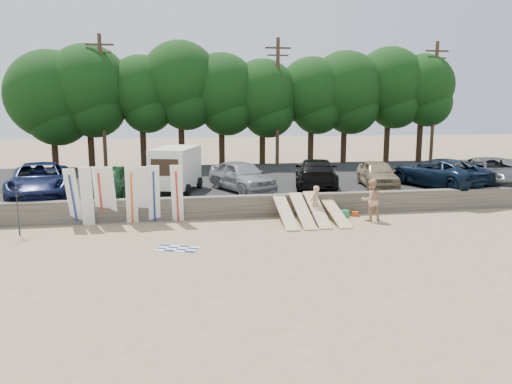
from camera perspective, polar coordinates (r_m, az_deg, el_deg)
ground at (r=20.62m, az=6.30°, el=-4.43°), size 120.00×120.00×0.00m
seawall at (r=23.33m, az=4.30°, el=-1.44°), size 44.00×0.50×1.00m
parking_lot at (r=30.57m, az=0.92°, el=1.02°), size 44.00×14.50×0.70m
treeline at (r=37.01m, az=-2.86°, el=11.69°), size 32.60×6.16×8.91m
utility_poles at (r=35.99m, az=2.49°, el=10.47°), size 25.80×0.26×9.00m
box_trailer at (r=25.73m, az=-9.16°, el=2.84°), size 2.82×3.92×2.26m
car_0 at (r=26.21m, az=-23.51°, el=1.26°), size 3.62×6.22×1.63m
car_1 at (r=25.25m, az=-15.96°, el=1.33°), size 2.69×4.86×1.56m
car_2 at (r=25.67m, az=-1.64°, el=1.86°), size 3.45×4.97×1.57m
car_3 at (r=26.99m, az=6.84°, el=2.17°), size 3.40×5.71×1.55m
car_4 at (r=27.79m, az=13.71°, el=2.05°), size 2.38×4.43×1.43m
car_5 at (r=28.71m, az=20.10°, el=2.10°), size 4.18×6.13×1.56m
car_6 at (r=30.54m, az=25.57°, el=2.12°), size 3.29×5.73×1.50m
surfboard_upright_0 at (r=22.40m, az=-20.17°, el=-0.55°), size 0.60×0.87×2.51m
surfboard_upright_1 at (r=22.19m, az=-18.77°, el=-0.49°), size 0.52×0.58×2.56m
surfboard_upright_2 at (r=22.37m, az=-17.34°, el=-0.36°), size 0.53×0.70×2.54m
surfboard_upright_3 at (r=22.30m, az=-16.38°, el=-0.35°), size 0.60×0.78×2.53m
surfboard_upright_4 at (r=22.03m, az=-14.03°, el=-0.36°), size 0.57×0.73×2.54m
surfboard_upright_5 at (r=22.17m, az=-12.87°, el=-0.27°), size 0.52×0.77×2.52m
surfboard_upright_6 at (r=22.07m, az=-11.58°, el=-0.22°), size 0.53×0.62×2.56m
surfboard_upright_7 at (r=22.02m, az=-9.01°, el=-0.16°), size 0.57×0.65×2.56m
surfboard_low_0 at (r=21.62m, az=3.39°, el=-2.35°), size 0.56×2.87×1.00m
surfboard_low_1 at (r=21.80m, az=5.32°, el=-2.13°), size 0.56×2.84×1.11m
surfboard_low_2 at (r=22.04m, az=6.99°, el=-1.98°), size 0.56×2.83×1.14m
surfboard_low_3 at (r=22.33m, az=9.08°, el=-2.33°), size 0.56×2.93×0.79m
beachgoer_a at (r=22.26m, az=6.77°, el=-1.29°), size 0.68×0.67×1.57m
beachgoer_b at (r=22.64m, az=12.98°, el=-0.91°), size 1.00×0.83×1.87m
cooler at (r=23.25m, az=10.04°, el=-2.46°), size 0.42×0.35×0.32m
gear_bag at (r=23.59m, az=11.24°, el=-2.45°), size 0.36×0.32×0.22m
beach_towel at (r=18.23m, az=-9.00°, el=-6.40°), size 1.93×1.93×0.00m
beach_umbrella at (r=21.69m, az=-25.43°, el=-1.90°), size 2.76×2.74×2.02m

